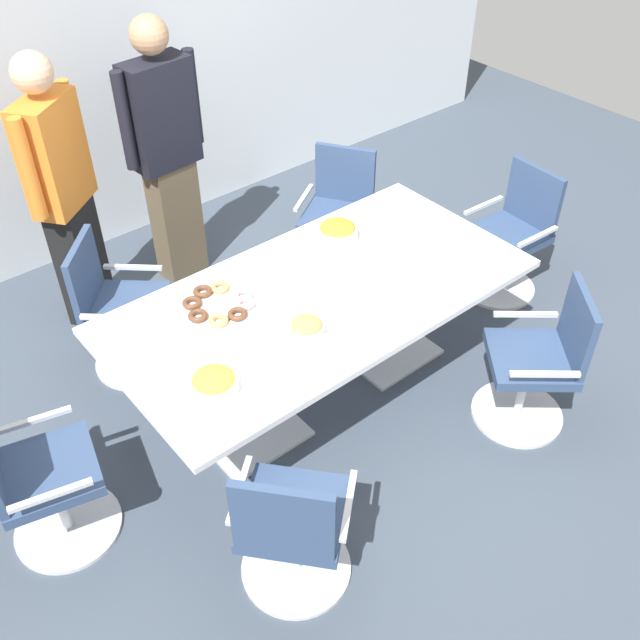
{
  "coord_description": "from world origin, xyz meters",
  "views": [
    {
      "loc": [
        -2.02,
        -2.43,
        3.22
      ],
      "look_at": [
        0.0,
        0.0,
        0.55
      ],
      "focal_mm": 40.32,
      "sensor_mm": 36.0,
      "label": 1
    }
  ],
  "objects": [
    {
      "name": "office_chair_2",
      "position": [
        0.93,
        0.91,
        0.41
      ],
      "size": [
        0.75,
        0.75,
        0.91
      ],
      "rotation": [
        0.0,
        0.0,
        -4.14
      ],
      "color": "silver",
      "rests_on": "ground"
    },
    {
      "name": "office_chair_0",
      "position": [
        0.8,
        -0.97,
        0.41
      ],
      "size": [
        0.76,
        0.76,
        0.91
      ],
      "rotation": [
        0.0,
        0.0,
        0.86
      ],
      "color": "silver",
      "rests_on": "ground"
    },
    {
      "name": "ground_plane",
      "position": [
        0.0,
        0.0,
        -0.01
      ],
      "size": [
        10.0,
        10.0,
        0.01
      ],
      "primitive_type": "cube",
      "color": "#3D4754"
    },
    {
      "name": "office_chair_4",
      "position": [
        -1.7,
        0.06,
        0.41
      ],
      "size": [
        0.65,
        0.65,
        0.91
      ],
      "rotation": [
        0.0,
        0.0,
        -1.82
      ],
      "color": "silver",
      "rests_on": "ground"
    },
    {
      "name": "napkin_pile",
      "position": [
        0.46,
        -0.37,
        0.78
      ],
      "size": [
        0.19,
        0.19,
        0.06
      ],
      "primitive_type": "cube",
      "color": "white",
      "rests_on": "conference_table"
    },
    {
      "name": "person_standing_0",
      "position": [
        -0.75,
        1.59,
        0.96
      ],
      "size": [
        0.53,
        0.44,
        1.83
      ],
      "rotation": [
        0.0,
        0.0,
        -2.48
      ],
      "color": "black",
      "rests_on": "ground"
    },
    {
      "name": "plate_stack",
      "position": [
        0.84,
        -0.18,
        0.77
      ],
      "size": [
        0.2,
        0.2,
        0.04
      ],
      "color": "white",
      "rests_on": "conference_table"
    },
    {
      "name": "office_chair_1",
      "position": [
        1.7,
        -0.05,
        0.41
      ],
      "size": [
        0.57,
        0.57,
        0.91
      ],
      "rotation": [
        0.0,
        0.0,
        1.51
      ],
      "color": "silver",
      "rests_on": "ground"
    },
    {
      "name": "donut_platter",
      "position": [
        -0.5,
        0.25,
        0.77
      ],
      "size": [
        0.39,
        0.39,
        0.04
      ],
      "color": "white",
      "rests_on": "conference_table"
    },
    {
      "name": "snack_bowl_chips_orange",
      "position": [
        0.43,
        0.35,
        0.8
      ],
      "size": [
        0.25,
        0.25,
        0.11
      ],
      "color": "beige",
      "rests_on": "conference_table"
    },
    {
      "name": "snack_bowl_chips_yellow",
      "position": [
        -0.87,
        -0.26,
        0.8
      ],
      "size": [
        0.23,
        0.23,
        0.11
      ],
      "color": "white",
      "rests_on": "conference_table"
    },
    {
      "name": "person_standing_1",
      "position": [
        -0.0,
        1.61,
        0.99
      ],
      "size": [
        0.61,
        0.26,
        1.87
      ],
      "rotation": [
        0.0,
        0.0,
        -3.05
      ],
      "color": "brown",
      "rests_on": "ground"
    },
    {
      "name": "office_chair_5",
      "position": [
        -0.93,
        -0.92,
        0.41
      ],
      "size": [
        0.76,
        0.76,
        0.91
      ],
      "rotation": [
        0.0,
        0.0,
        -0.86
      ],
      "color": "silver",
      "rests_on": "ground"
    },
    {
      "name": "office_chair_3",
      "position": [
        -0.8,
        0.97,
        0.41
      ],
      "size": [
        0.76,
        0.76,
        0.91
      ],
      "rotation": [
        0.0,
        0.0,
        -2.31
      ],
      "color": "silver",
      "rests_on": "ground"
    },
    {
      "name": "back_wall",
      "position": [
        0.0,
        2.4,
        1.4
      ],
      "size": [
        8.0,
        0.1,
        2.8
      ],
      "primitive_type": "cube",
      "color": "silver",
      "rests_on": "ground"
    },
    {
      "name": "conference_table",
      "position": [
        0.0,
        0.0,
        0.63
      ],
      "size": [
        2.4,
        1.2,
        0.75
      ],
      "color": "white",
      "rests_on": "ground"
    },
    {
      "name": "snack_bowl_cookies",
      "position": [
        -0.28,
        -0.23,
        0.8
      ],
      "size": [
        0.19,
        0.19,
        0.1
      ],
      "color": "beige",
      "rests_on": "conference_table"
    }
  ]
}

